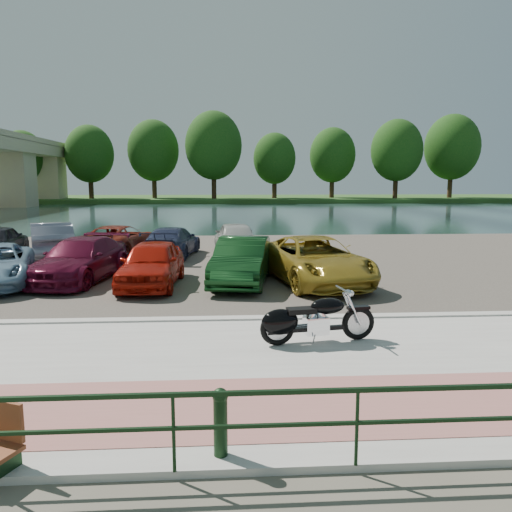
# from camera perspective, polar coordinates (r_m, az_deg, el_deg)

# --- Properties ---
(ground) EXTENTS (200.00, 200.00, 0.00)m
(ground) POSITION_cam_1_polar(r_m,az_deg,el_deg) (9.72, 5.18, -10.83)
(ground) COLOR #595447
(ground) RESTS_ON ground
(promenade) EXTENTS (60.00, 6.00, 0.10)m
(promenade) POSITION_cam_1_polar(r_m,az_deg,el_deg) (8.78, 6.20, -12.68)
(promenade) COLOR #A4A19A
(promenade) RESTS_ON ground
(pink_path) EXTENTS (60.00, 2.00, 0.01)m
(pink_path) POSITION_cam_1_polar(r_m,az_deg,el_deg) (7.40, 8.24, -16.46)
(pink_path) COLOR #9C5D58
(pink_path) RESTS_ON promenade
(kerb) EXTENTS (60.00, 0.30, 0.14)m
(kerb) POSITION_cam_1_polar(r_m,az_deg,el_deg) (11.59, 3.68, -7.22)
(kerb) COLOR #A4A19A
(kerb) RESTS_ON ground
(parking_lot) EXTENTS (60.00, 18.00, 0.04)m
(parking_lot) POSITION_cam_1_polar(r_m,az_deg,el_deg) (20.36, 0.51, -0.44)
(parking_lot) COLOR #443F37
(parking_lot) RESTS_ON ground
(river) EXTENTS (120.00, 40.00, 0.00)m
(river) POSITION_cam_1_polar(r_m,az_deg,el_deg) (49.18, -1.89, 4.87)
(river) COLOR #172B2A
(river) RESTS_ON ground
(far_bank) EXTENTS (120.00, 24.00, 0.60)m
(far_bank) POSITION_cam_1_polar(r_m,az_deg,el_deg) (81.12, -2.56, 6.56)
(far_bank) COLOR #284719
(far_bank) RESTS_ON ground
(railing) EXTENTS (24.04, 0.05, 0.90)m
(railing) POSITION_cam_1_polar(r_m,az_deg,el_deg) (5.79, 11.53, -16.53)
(railing) COLOR black
(railing) RESTS_ON promenade
(bollards) EXTENTS (10.68, 0.18, 0.81)m
(bollards) POSITION_cam_1_polar(r_m,az_deg,el_deg) (6.00, -5.76, -18.09)
(bollards) COLOR black
(bollards) RESTS_ON promenade
(far_trees) EXTENTS (70.25, 10.68, 12.52)m
(far_trees) POSITION_cam_1_polar(r_m,az_deg,el_deg) (75.19, 0.88, 11.89)
(far_trees) COLOR #342112
(far_trees) RESTS_ON far_bank
(motorcycle) EXTENTS (2.32, 0.79, 1.05)m
(motorcycle) POSITION_cam_1_polar(r_m,az_deg,el_deg) (9.76, 5.93, -7.29)
(motorcycle) COLOR black
(motorcycle) RESTS_ON promenade
(car_3) EXTENTS (2.68, 4.96, 1.37)m
(car_3) POSITION_cam_1_polar(r_m,az_deg,el_deg) (16.89, -19.45, -0.40)
(car_3) COLOR #560C25
(car_3) RESTS_ON parking_lot
(car_4) EXTENTS (1.82, 4.15, 1.39)m
(car_4) POSITION_cam_1_polar(r_m,az_deg,el_deg) (15.47, -11.83, -0.84)
(car_4) COLOR #AE190B
(car_4) RESTS_ON parking_lot
(car_5) EXTENTS (2.21, 4.54, 1.43)m
(car_5) POSITION_cam_1_polar(r_m,az_deg,el_deg) (15.50, -1.59, -0.56)
(car_5) COLOR #0F3815
(car_5) RESTS_ON parking_lot
(car_6) EXTENTS (3.38, 5.59, 1.45)m
(car_6) POSITION_cam_1_polar(r_m,az_deg,el_deg) (15.65, 6.79, -0.49)
(car_6) COLOR olive
(car_6) RESTS_ON parking_lot
(car_8) EXTENTS (1.96, 4.03, 1.32)m
(car_8) POSITION_cam_1_polar(r_m,az_deg,el_deg) (23.99, -27.20, 1.63)
(car_8) COLOR black
(car_8) RESTS_ON parking_lot
(car_9) EXTENTS (3.06, 4.72, 1.47)m
(car_9) POSITION_cam_1_polar(r_m,az_deg,el_deg) (22.48, -22.32, 1.71)
(car_9) COLOR slate
(car_9) RESTS_ON parking_lot
(car_10) EXTENTS (3.02, 4.99, 1.29)m
(car_10) POSITION_cam_1_polar(r_m,az_deg,el_deg) (22.39, -15.44, 1.80)
(car_10) COLOR maroon
(car_10) RESTS_ON parking_lot
(car_11) EXTENTS (2.35, 4.56, 1.26)m
(car_11) POSITION_cam_1_polar(r_m,az_deg,el_deg) (21.35, -9.56, 1.63)
(car_11) COLOR #282F4D
(car_11) RESTS_ON parking_lot
(car_12) EXTENTS (1.99, 4.25, 1.41)m
(car_12) POSITION_cam_1_polar(r_m,az_deg,el_deg) (22.16, -2.42, 2.18)
(car_12) COLOR beige
(car_12) RESTS_ON parking_lot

